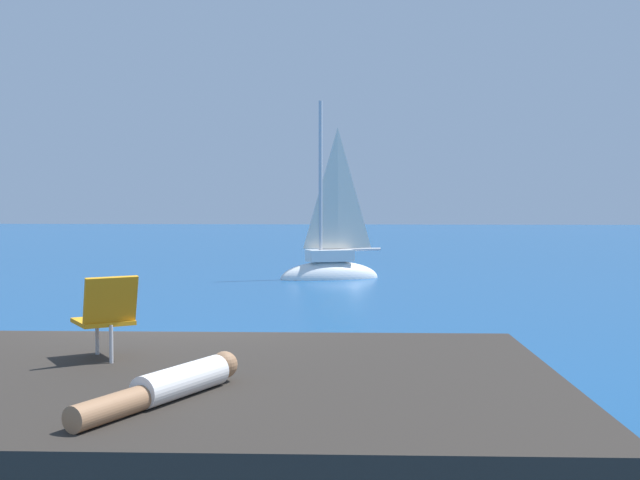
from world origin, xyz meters
name	(u,v)px	position (x,y,z in m)	size (l,w,h in m)	color
ground_plane	(182,377)	(0.00, 0.00, 0.00)	(160.00, 160.00, 0.00)	navy
shore_ledge	(191,422)	(0.98, -3.60, 0.43)	(6.33, 4.27, 0.86)	#2D2823
boulder_seaward	(390,412)	(2.74, -1.57, 0.00)	(0.94, 0.76, 0.52)	#2B2620
boulder_inland	(356,415)	(2.37, -1.74, 0.00)	(1.45, 1.16, 0.80)	#2A2922
sailboat_near	(330,268)	(1.23, 13.88, 0.33)	(3.35, 2.14, 6.05)	white
person_sunbather	(171,385)	(1.05, -4.53, 0.97)	(0.87, 1.65, 0.25)	white
beach_chair	(106,313)	(0.08, -3.12, 1.30)	(0.74, 0.76, 0.80)	orange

